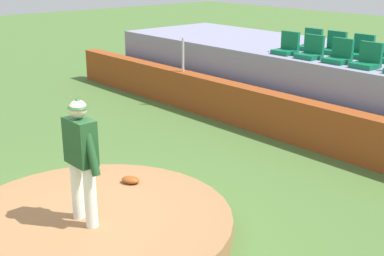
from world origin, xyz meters
The scene contains 14 objects.
ground_plane centered at (0.00, 0.00, 0.00)m, with size 60.00×60.00×0.00m, color #476930.
pitchers_mound centered at (0.00, 0.00, 0.13)m, with size 3.89×3.89×0.26m, color #956740.
pitcher centered at (0.06, -0.15, 1.27)m, with size 0.82×0.27×1.74m.
fielding_glove centered at (-0.59, 1.04, 0.32)m, with size 0.30×0.20×0.11m, color #904618.
brick_barrier centered at (0.00, 5.20, 0.46)m, with size 17.53×0.40×0.93m, color #924019.
fence_post_left centered at (-4.22, 5.20, 1.36)m, with size 0.06×0.06×0.86m, color silver.
bleacher_platform centered at (0.00, 7.32, 0.80)m, with size 15.01×3.32×1.59m, color gray.
stadium_chair_0 centered at (-1.74, 6.21, 1.75)m, with size 0.48×0.44×0.50m.
stadium_chair_1 centered at (-1.04, 6.17, 1.75)m, with size 0.48×0.44×0.50m.
stadium_chair_2 centered at (-0.35, 6.20, 1.75)m, with size 0.48×0.44×0.50m.
stadium_chair_3 centered at (0.33, 6.17, 1.75)m, with size 0.48×0.44×0.50m.
stadium_chair_6 centered at (-1.73, 7.07, 1.75)m, with size 0.48×0.44×0.50m.
stadium_chair_7 centered at (-1.07, 7.06, 1.75)m, with size 0.48×0.44×0.50m.
stadium_chair_8 centered at (-0.37, 7.07, 1.75)m, with size 0.48×0.44×0.50m.
Camera 1 is at (5.79, -3.22, 3.65)m, focal length 48.83 mm.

